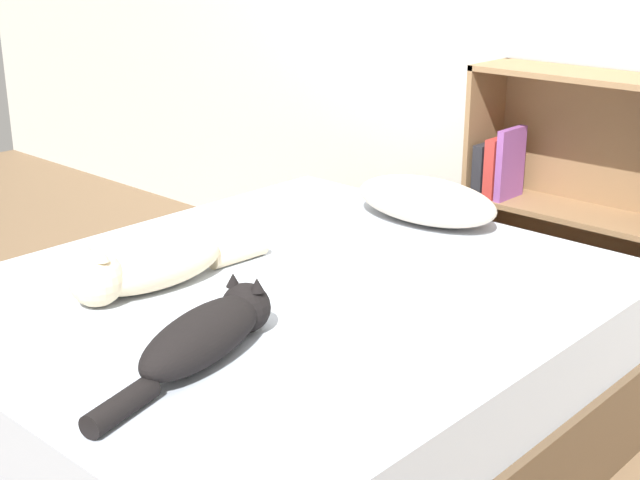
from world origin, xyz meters
name	(u,v)px	position (x,y,z in m)	size (l,w,h in m)	color
ground_plane	(289,443)	(0.00, 0.00, 0.00)	(8.00, 8.00, 0.00)	brown
bed	(288,368)	(0.00, 0.00, 0.25)	(1.57, 1.82, 0.50)	brown
pillow	(426,200)	(-0.07, 0.74, 0.57)	(0.53, 0.29, 0.14)	beige
cat_light	(145,268)	(-0.26, -0.28, 0.57)	(0.20, 0.64, 0.17)	beige
cat_dark	(208,333)	(0.17, -0.43, 0.56)	(0.25, 0.61, 0.15)	black
bookshelf	(568,204)	(0.20, 1.24, 0.50)	(0.75, 0.26, 0.98)	#8E6B47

